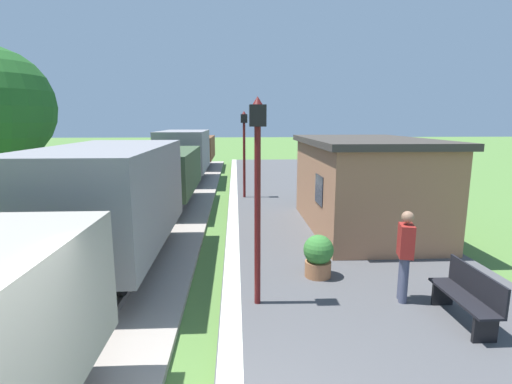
% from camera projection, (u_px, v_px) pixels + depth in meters
% --- Properties ---
extents(freight_train, '(2.50, 32.60, 2.72)m').
position_uv_depth(freight_train, '(163.00, 172.00, 15.32)').
color(freight_train, gray).
rests_on(freight_train, rail_near).
extents(station_hut, '(3.50, 5.80, 2.78)m').
position_uv_depth(station_hut, '(363.00, 184.00, 11.66)').
color(station_hut, '#9E6B4C').
rests_on(station_hut, platform_slab).
extents(bench_near_hut, '(0.42, 1.50, 0.91)m').
position_uv_depth(bench_near_hut, '(468.00, 295.00, 6.29)').
color(bench_near_hut, black).
rests_on(bench_near_hut, platform_slab).
extents(bench_down_platform, '(0.42, 1.50, 0.91)m').
position_uv_depth(bench_down_platform, '(328.00, 190.00, 15.80)').
color(bench_down_platform, black).
rests_on(bench_down_platform, platform_slab).
extents(person_waiting, '(0.32, 0.43, 1.71)m').
position_uv_depth(person_waiting, '(405.00, 253.00, 6.96)').
color(person_waiting, '#474C66').
rests_on(person_waiting, platform_slab).
extents(potted_planter, '(0.64, 0.64, 0.92)m').
position_uv_depth(potted_planter, '(318.00, 255.00, 8.15)').
color(potted_planter, '#9E6642').
rests_on(potted_planter, platform_slab).
extents(lamp_post_near, '(0.28, 0.28, 3.70)m').
position_uv_depth(lamp_post_near, '(258.00, 165.00, 6.56)').
color(lamp_post_near, '#591414').
rests_on(lamp_post_near, platform_slab).
extents(lamp_post_far, '(0.28, 0.28, 3.70)m').
position_uv_depth(lamp_post_far, '(244.00, 138.00, 16.26)').
color(lamp_post_far, '#591414').
rests_on(lamp_post_far, platform_slab).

